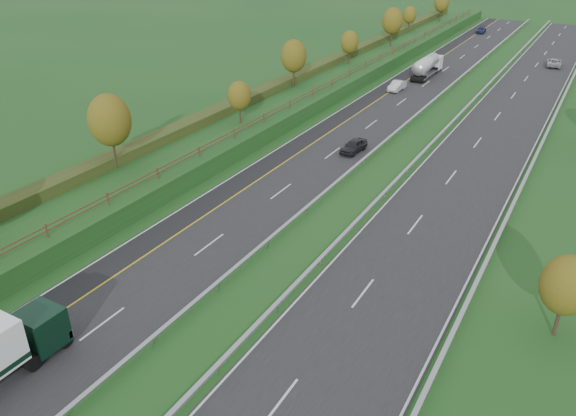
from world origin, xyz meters
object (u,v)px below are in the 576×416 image
Objects in this scene: road_tanker at (427,66)px; car_oncoming at (554,62)px; car_dark_near at (354,146)px; car_small_far at (481,30)px; car_silver_mid at (397,86)px.

car_oncoming is (18.43, 18.80, -1.08)m from road_tanker.
car_small_far is at bearing 98.67° from car_dark_near.
car_silver_mid is at bearing -96.52° from road_tanker.
road_tanker is 2.10× the size of car_oncoming.
car_dark_near is 87.44m from car_small_far.
car_silver_mid is 59.16m from car_small_far.
car_oncoming is (19.74, -28.88, 0.07)m from car_small_far.
car_dark_near is at bearing -90.44° from car_small_far.
car_silver_mid reaches higher than car_oncoming.
car_silver_mid is 0.86× the size of car_oncoming.
car_silver_mid is (-1.31, -11.48, -1.07)m from road_tanker.
car_dark_near is 0.95× the size of car_small_far.
road_tanker is 47.72m from car_small_far.
car_small_far is (0.00, 59.16, -0.09)m from car_silver_mid.
car_silver_mid is 0.99× the size of car_small_far.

